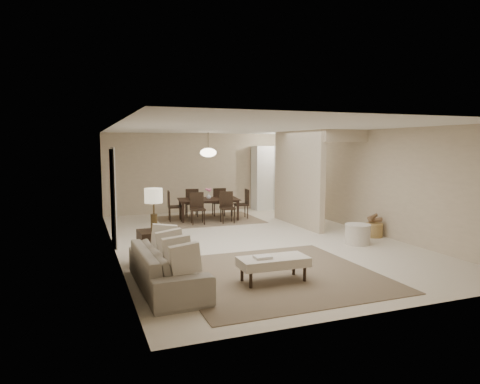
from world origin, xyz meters
name	(u,v)px	position (x,y,z in m)	size (l,w,h in m)	color
floor	(253,240)	(0.00, 0.00, 0.00)	(9.00, 9.00, 0.00)	beige
ceiling	(253,128)	(0.00, 0.00, 2.50)	(9.00, 9.00, 0.00)	white
back_wall	(199,173)	(0.00, 4.50, 1.25)	(6.00, 6.00, 0.00)	#BCAB8E
left_wall	(113,190)	(-3.00, 0.00, 1.25)	(9.00, 9.00, 0.00)	#BCAB8E
right_wall	(365,181)	(3.00, 0.00, 1.25)	(9.00, 9.00, 0.00)	#BCAB8E
partition	(298,178)	(1.80, 1.25, 1.25)	(0.15, 2.50, 2.50)	#BCAB8E
doorway	(113,198)	(-2.97, 0.60, 1.02)	(0.04, 0.90, 2.04)	black
pantry_cabinet	(271,178)	(2.35, 4.15, 1.05)	(1.20, 0.55, 2.10)	white
flush_light	(282,134)	(2.30, 3.20, 2.46)	(0.44, 0.44, 0.05)	white
living_rug	(276,274)	(-0.64, -2.58, 0.01)	(3.20, 3.20, 0.01)	brown
sofa	(167,268)	(-2.45, -2.58, 0.31)	(0.82, 2.10, 0.61)	gray
ottoman_bench	(273,262)	(-0.84, -2.88, 0.31)	(1.10, 0.52, 0.39)	beige
side_table	(155,247)	(-2.40, -1.17, 0.30)	(0.55, 0.55, 0.60)	black
table_lamp	(154,199)	(-2.40, -1.17, 1.16)	(0.32, 0.32, 0.76)	#48381F
round_pouf	(358,234)	(1.95, -1.19, 0.21)	(0.55, 0.55, 0.43)	beige
wicker_basket	(374,230)	(2.75, -0.73, 0.16)	(0.38, 0.38, 0.32)	olive
dining_rug	(209,220)	(-0.19, 2.85, 0.01)	(2.80, 2.10, 0.01)	#80674F
dining_table	(209,209)	(-0.19, 2.85, 0.30)	(1.71, 0.96, 0.60)	black
dining_chairs	(209,205)	(-0.19, 2.85, 0.43)	(2.32, 1.79, 0.86)	black
vase	(209,196)	(-0.19, 2.85, 0.68)	(0.15, 0.15, 0.15)	silver
yellow_mat	(309,217)	(2.70, 2.19, 0.01)	(0.91, 0.56, 0.01)	gold
pendant_light	(208,153)	(-0.19, 2.85, 1.92)	(0.46, 0.46, 0.71)	#48381F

